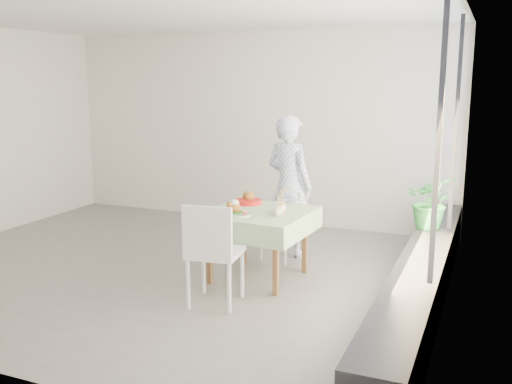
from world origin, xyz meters
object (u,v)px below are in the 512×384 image
at_px(main_dish, 236,210).
at_px(chair_far, 280,239).
at_px(chair_near, 215,273).
at_px(diner, 289,186).
at_px(juice_cup_orange, 281,207).
at_px(potted_plant, 431,201).
at_px(cafe_table, 258,237).

bearing_deg(main_dish, chair_far, 82.21).
height_order(chair_near, diner, diner).
height_order(juice_cup_orange, potted_plant, potted_plant).
xyz_separation_m(cafe_table, juice_cup_orange, (0.25, 0.01, 0.35)).
xyz_separation_m(chair_far, main_dish, (-0.13, -0.97, 0.55)).
height_order(cafe_table, potted_plant, potted_plant).
distance_m(diner, juice_cup_orange, 0.97).
xyz_separation_m(main_dish, potted_plant, (1.81, 1.17, 0.01)).
xyz_separation_m(cafe_table, diner, (0.01, 0.94, 0.39)).
bearing_deg(cafe_table, juice_cup_orange, 1.23).
bearing_deg(juice_cup_orange, diner, 104.58).
bearing_deg(chair_near, diner, 86.47).
height_order(chair_far, main_dish, main_dish).
height_order(cafe_table, diner, diner).
relative_size(diner, main_dish, 5.49).
bearing_deg(chair_near, juice_cup_orange, 66.99).
height_order(chair_near, juice_cup_orange, juice_cup_orange).
bearing_deg(main_dish, cafe_table, 58.69).
distance_m(chair_far, juice_cup_orange, 0.95).
relative_size(cafe_table, juice_cup_orange, 3.76).
height_order(diner, potted_plant, diner).
bearing_deg(main_dish, potted_plant, 32.92).
bearing_deg(chair_far, cafe_table, -88.51).
height_order(chair_far, diner, diner).
distance_m(chair_far, chair_near, 1.55).
xyz_separation_m(chair_near, potted_plant, (1.76, 1.74, 0.50)).
bearing_deg(cafe_table, diner, 89.64).
bearing_deg(chair_far, main_dish, -97.79).
xyz_separation_m(diner, main_dish, (-0.16, -1.19, -0.06)).
relative_size(juice_cup_orange, potted_plant, 0.48).
distance_m(cafe_table, potted_plant, 1.92).
bearing_deg(potted_plant, chair_near, -135.22).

